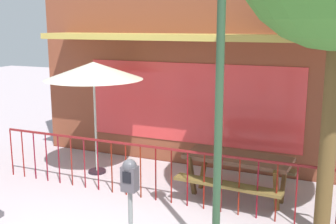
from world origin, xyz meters
name	(u,v)px	position (x,y,z in m)	size (l,w,h in m)	color
pub_storefront	(193,57)	(0.00, 4.36, 2.30)	(7.24, 1.41, 4.61)	#521C14
patio_fence_front	(148,163)	(0.00, 2.13, 0.66)	(6.11, 0.04, 0.97)	maroon
picnic_table_left	(238,165)	(1.41, 2.76, 0.61)	(1.89, 1.48, 0.79)	brown
patio_umbrella	(94,71)	(-1.55, 2.91, 2.08)	(1.94, 1.94, 2.27)	black
parking_meter_near	(130,186)	(0.78, 0.06, 1.12)	(0.18, 0.17, 1.45)	gray
street_lamp	(220,67)	(1.65, 0.71, 2.50)	(0.28, 0.28, 3.81)	#27442A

